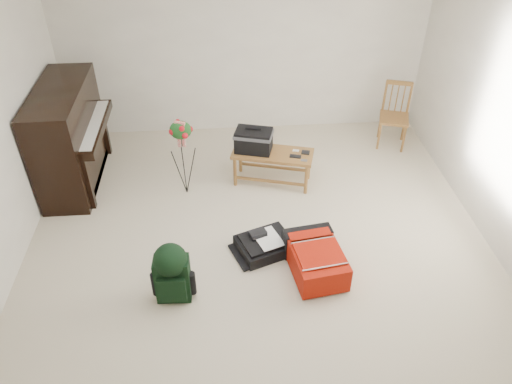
{
  "coord_description": "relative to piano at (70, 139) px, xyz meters",
  "views": [
    {
      "loc": [
        -0.35,
        -3.77,
        3.76
      ],
      "look_at": [
        -0.02,
        0.35,
        0.6
      ],
      "focal_mm": 35.0,
      "sensor_mm": 36.0,
      "label": 1
    }
  ],
  "objects": [
    {
      "name": "floor",
      "position": [
        2.19,
        -1.6,
        -0.6
      ],
      "size": [
        5.0,
        5.5,
        0.01
      ],
      "primitive_type": "cube",
      "color": "beige",
      "rests_on": "ground"
    },
    {
      "name": "piano",
      "position": [
        0.0,
        0.0,
        0.0
      ],
      "size": [
        0.71,
        1.5,
        1.25
      ],
      "color": "black",
      "rests_on": "floor"
    },
    {
      "name": "wall_back",
      "position": [
        2.19,
        1.15,
        0.65
      ],
      "size": [
        5.0,
        0.04,
        2.5
      ],
      "primitive_type": "cube",
      "color": "silver",
      "rests_on": "floor"
    },
    {
      "name": "black_duffel",
      "position": [
        2.24,
        -1.5,
        -0.51
      ],
      "size": [
        0.68,
        0.61,
        0.23
      ],
      "rotation": [
        0.0,
        0.0,
        0.36
      ],
      "color": "black",
      "rests_on": "floor"
    },
    {
      "name": "bench",
      "position": [
        2.29,
        -0.26,
        -0.06
      ],
      "size": [
        1.05,
        0.64,
        0.76
      ],
      "rotation": [
        0.0,
        0.0,
        -0.27
      ],
      "color": "olive",
      "rests_on": "floor"
    },
    {
      "name": "red_suitcase",
      "position": [
        2.72,
        -1.79,
        -0.43
      ],
      "size": [
        0.59,
        0.8,
        0.31
      ],
      "rotation": [
        0.0,
        0.0,
        0.15
      ],
      "color": "#B21607",
      "rests_on": "floor"
    },
    {
      "name": "flower_stand",
      "position": [
        1.38,
        -0.4,
        -0.1
      ],
      "size": [
        0.41,
        0.41,
        1.03
      ],
      "rotation": [
        0.0,
        0.0,
        -0.34
      ],
      "color": "black",
      "rests_on": "floor"
    },
    {
      "name": "green_backpack",
      "position": [
        1.31,
        -2.07,
        -0.24
      ],
      "size": [
        0.34,
        0.32,
        0.65
      ],
      "rotation": [
        0.0,
        0.0,
        -0.04
      ],
      "color": "black",
      "rests_on": "floor"
    },
    {
      "name": "dining_chair",
      "position": [
        4.21,
        0.54,
        -0.17
      ],
      "size": [
        0.48,
        0.48,
        0.89
      ],
      "rotation": [
        0.0,
        0.0,
        -0.31
      ],
      "color": "olive",
      "rests_on": "floor"
    },
    {
      "name": "ceiling",
      "position": [
        2.19,
        -1.6,
        1.9
      ],
      "size": [
        5.0,
        5.5,
        0.01
      ],
      "primitive_type": "cube",
      "color": "white",
      "rests_on": "wall_back"
    }
  ]
}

